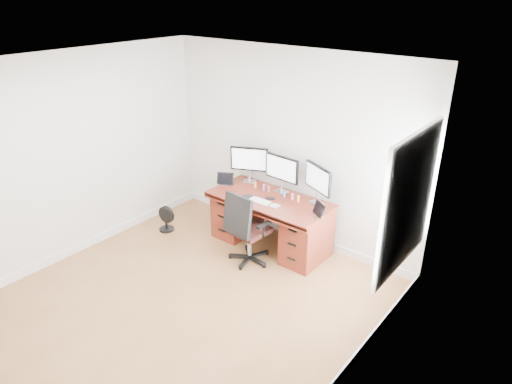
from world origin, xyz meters
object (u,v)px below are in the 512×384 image
Objects in this scene: office_chair at (247,239)px; floor_fan at (166,219)px; keyboard at (260,201)px; desk at (271,220)px; monitor_center at (282,169)px.

floor_fan is (-1.50, -0.11, -0.15)m from office_chair.
office_chair reaches higher than keyboard.
office_chair is at bearing -89.10° from desk.
desk is 4.38× the size of floor_fan.
floor_fan is 1.62m from keyboard.
desk is 1.67× the size of office_chair.
office_chair is 1.08m from monitor_center.
office_chair is at bearing -81.73° from keyboard.
office_chair is 0.54m from keyboard.
monitor_center is (-0.00, 0.24, 0.68)m from desk.
monitor_center is at bearing 96.14° from office_chair.
monitor_center reaches higher than desk.
keyboard is (-0.05, 0.34, 0.42)m from office_chair.
monitor_center is (1.49, 0.88, 0.90)m from floor_fan.
desk is at bearing 17.38° from floor_fan.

